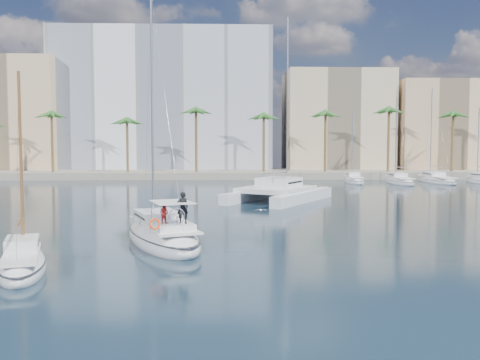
{
  "coord_description": "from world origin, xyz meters",
  "views": [
    {
      "loc": [
        -0.25,
        -35.01,
        6.21
      ],
      "look_at": [
        0.9,
        1.5,
        3.65
      ],
      "focal_mm": 40.0,
      "sensor_mm": 36.0,
      "label": 1
    }
  ],
  "objects": [
    {
      "name": "palm_left",
      "position": [
        -34.0,
        57.0,
        10.28
      ],
      "size": [
        3.6,
        3.6,
        12.3
      ],
      "color": "brown",
      "rests_on": "ground"
    },
    {
      "name": "catamaran",
      "position": [
        5.61,
        21.57,
        1.19
      ],
      "size": [
        12.95,
        15.25,
        19.75
      ],
      "rotation": [
        0.0,
        0.0,
        -0.55
      ],
      "color": "silver",
      "rests_on": "ground"
    },
    {
      "name": "building_modern",
      "position": [
        -12.0,
        73.0,
        14.0
      ],
      "size": [
        42.0,
        16.0,
        28.0
      ],
      "primitive_type": "cube",
      "color": "silver",
      "rests_on": "ground"
    },
    {
      "name": "palm_centre",
      "position": [
        0.0,
        57.0,
        10.28
      ],
      "size": [
        3.6,
        3.6,
        12.3
      ],
      "color": "brown",
      "rests_on": "ground"
    },
    {
      "name": "small_sloop",
      "position": [
        -10.01,
        -9.22,
        0.4
      ],
      "size": [
        4.26,
        7.56,
        10.36
      ],
      "rotation": [
        0.0,
        0.0,
        0.29
      ],
      "color": "silver",
      "rests_on": "ground"
    },
    {
      "name": "building_tan_left",
      "position": [
        -42.0,
        69.0,
        11.0
      ],
      "size": [
        22.0,
        14.0,
        22.0
      ],
      "primitive_type": "cube",
      "color": "tan",
      "rests_on": "ground"
    },
    {
      "name": "building_beige",
      "position": [
        22.0,
        70.0,
        10.0
      ],
      "size": [
        20.0,
        14.0,
        20.0
      ],
      "primitive_type": "cube",
      "color": "tan",
      "rests_on": "ground"
    },
    {
      "name": "main_sloop",
      "position": [
        -4.03,
        -2.23,
        0.52
      ],
      "size": [
        7.25,
        11.73,
        16.62
      ],
      "rotation": [
        0.0,
        0.0,
        0.36
      ],
      "color": "silver",
      "rests_on": "ground"
    },
    {
      "name": "palm_right",
      "position": [
        34.0,
        57.0,
        10.28
      ],
      "size": [
        3.6,
        3.6,
        12.3
      ],
      "color": "brown",
      "rests_on": "ground"
    },
    {
      "name": "moored_yacht_b",
      "position": [
        26.5,
        45.0,
        0.0
      ],
      "size": [
        3.32,
        10.83,
        13.72
      ],
      "primitive_type": null,
      "rotation": [
        0.0,
        0.0,
        -0.02
      ],
      "color": "silver",
      "rests_on": "ground"
    },
    {
      "name": "moored_yacht_a",
      "position": [
        20.0,
        47.0,
        0.0
      ],
      "size": [
        3.37,
        9.52,
        11.9
      ],
      "primitive_type": null,
      "rotation": [
        0.0,
        0.0,
        -0.07
      ],
      "color": "silver",
      "rests_on": "ground"
    },
    {
      "name": "seagull",
      "position": [
        2.63,
        5.71,
        1.03
      ],
      "size": [
        0.98,
        0.42,
        0.18
      ],
      "color": "silver",
      "rests_on": "ground"
    },
    {
      "name": "quay",
      "position": [
        0.0,
        61.0,
        0.6
      ],
      "size": [
        120.0,
        14.0,
        1.2
      ],
      "primitive_type": "cube",
      "color": "gray",
      "rests_on": "ground"
    },
    {
      "name": "building_tan_right",
      "position": [
        42.0,
        68.0,
        9.0
      ],
      "size": [
        18.0,
        12.0,
        18.0
      ],
      "primitive_type": "cube",
      "color": "tan",
      "rests_on": "ground"
    },
    {
      "name": "ground",
      "position": [
        0.0,
        0.0,
        0.0
      ],
      "size": [
        160.0,
        160.0,
        0.0
      ],
      "primitive_type": "plane",
      "color": "black",
      "rests_on": "ground"
    },
    {
      "name": "moored_yacht_c",
      "position": [
        33.0,
        47.0,
        0.0
      ],
      "size": [
        3.98,
        12.33,
        15.54
      ],
      "primitive_type": null,
      "rotation": [
        0.0,
        0.0,
        0.03
      ],
      "color": "silver",
      "rests_on": "ground"
    }
  ]
}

